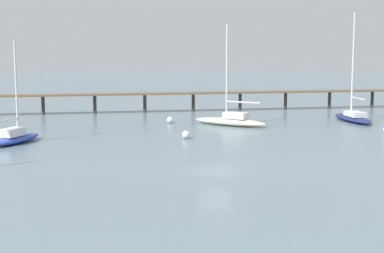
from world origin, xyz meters
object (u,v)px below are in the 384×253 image
mooring_buoy_outer (170,120)px  mooring_buoy_mid (186,135)px  pier (276,85)px  sailboat_blue (15,136)px  sailboat_cream (231,119)px  sailboat_navy (353,116)px

mooring_buoy_outer → mooring_buoy_mid: mooring_buoy_mid is taller
pier → sailboat_blue: bearing=-141.2°
sailboat_blue → sailboat_cream: size_ratio=0.83×
mooring_buoy_outer → sailboat_blue: bearing=-141.0°
pier → sailboat_cream: (-10.59, -17.42, -3.13)m
pier → mooring_buoy_outer: 23.09m
sailboat_blue → sailboat_navy: sailboat_navy is taller
sailboat_blue → sailboat_cream: 26.25m
mooring_buoy_outer → mooring_buoy_mid: size_ratio=0.98×
pier → sailboat_cream: 20.63m
sailboat_cream → mooring_buoy_outer: (-7.26, 3.20, -0.35)m
sailboat_cream → mooring_buoy_outer: 7.94m
sailboat_blue → mooring_buoy_mid: 17.42m
pier → mooring_buoy_mid: (-17.28, -27.01, -3.47)m
pier → mooring_buoy_mid: pier is taller
pier → sailboat_navy: size_ratio=5.90×
sailboat_blue → sailboat_navy: 42.67m
mooring_buoy_mid → pier: bearing=57.4°
sailboat_blue → mooring_buoy_mid: bearing=2.8°
sailboat_navy → mooring_buoy_mid: bearing=-153.5°
pier → sailboat_navy: (6.12, -15.36, -3.18)m
mooring_buoy_outer → sailboat_navy: bearing=-2.7°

